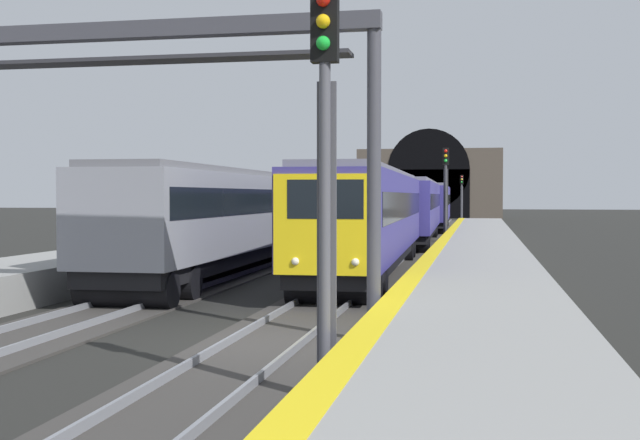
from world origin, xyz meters
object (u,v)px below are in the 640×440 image
Objects in this scene: railway_signal_mid at (446,186)px; overhead_signal_gantry at (156,94)px; railway_signal_far at (462,193)px; railway_signal_near at (325,156)px; train_main_approaching at (413,208)px; train_adjacent_platform at (324,207)px.

overhead_signal_gantry is (-35.06, 4.50, 1.54)m from railway_signal_mid.
railway_signal_near is at bearing 0.00° from railway_signal_far.
railway_signal_near is (-38.58, -1.94, 1.31)m from train_main_approaching.
railway_signal_mid is 42.48m from railway_signal_far.
railway_signal_far reaches higher than train_main_approaching.
railway_signal_mid is (1.23, -1.94, 1.32)m from train_main_approaching.
train_main_approaching is 43.77m from railway_signal_far.
train_main_approaching is at bearing -57.56° from railway_signal_mid.
overhead_signal_gantry is (4.75, 4.50, 1.55)m from railway_signal_near.
railway_signal_near reaches higher than train_adjacent_platform.
railway_signal_near is at bearing -169.84° from train_adjacent_platform.
railway_signal_near is at bearing 1.43° from train_main_approaching.
railway_signal_near is 82.29m from railway_signal_far.
railway_signal_mid is (3.25, -7.07, 1.29)m from train_adjacent_platform.
train_adjacent_platform is 7.88m from railway_signal_mid.
train_adjacent_platform is at bearing 4.61° from overhead_signal_gantry.
train_adjacent_platform is 6.15× the size of overhead_signal_gantry.
railway_signal_near is 1.00× the size of railway_signal_mid.
train_main_approaching is at bearing -177.13° from railway_signal_near.
train_adjacent_platform is at bearing -65.28° from railway_signal_mid.
train_main_approaching is 38.65m from railway_signal_near.
train_main_approaching is 10.17× the size of railway_signal_near.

